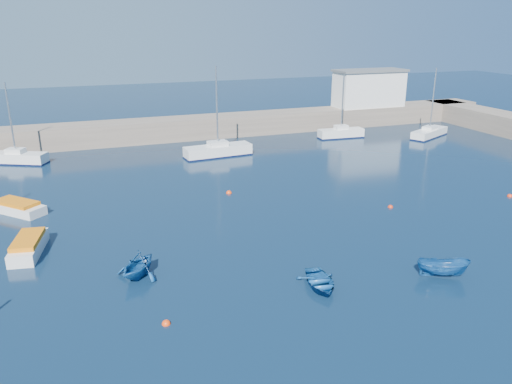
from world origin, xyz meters
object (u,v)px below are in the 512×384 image
object	(u,v)px
sailboat_8	(429,133)
dinghy_left	(138,265)
dinghy_right	(443,268)
harbor_office	(369,89)
sailboat_5	(16,157)
sailboat_6	(218,150)
motorboat_2	(17,207)
motorboat_1	(29,246)
sailboat_7	(341,133)
dinghy_center	(320,282)

from	to	relation	value
sailboat_8	dinghy_left	size ratio (longest dim) A/B	2.96
dinghy_right	harbor_office	bearing A→B (deg)	-0.05
harbor_office	sailboat_5	xyz separation A→B (m)	(-46.86, -6.01, -4.45)
harbor_office	sailboat_6	size ratio (longest dim) A/B	1.01
sailboat_5	sailboat_8	distance (m)	49.93
sailboat_5	harbor_office	bearing A→B (deg)	-55.89
harbor_office	dinghy_right	size ratio (longest dim) A/B	3.31
sailboat_6	motorboat_2	size ratio (longest dim) A/B	2.14
motorboat_1	sailboat_7	bearing A→B (deg)	43.08
sailboat_8	motorboat_2	xyz separation A→B (m)	(-48.53, -11.43, -0.11)
sailboat_7	dinghy_center	distance (m)	39.50
sailboat_6	sailboat_7	distance (m)	18.01
sailboat_5	dinghy_center	size ratio (longest dim) A/B	2.72
sailboat_5	motorboat_2	xyz separation A→B (m)	(1.19, -15.97, -0.18)
sailboat_5	motorboat_2	distance (m)	16.02
motorboat_1	motorboat_2	distance (m)	8.34
sailboat_5	dinghy_left	bearing A→B (deg)	-136.97
sailboat_6	dinghy_center	size ratio (longest dim) A/B	3.17
motorboat_1	dinghy_right	bearing A→B (deg)	-17.15
sailboat_6	dinghy_left	distance (m)	28.22
dinghy_center	dinghy_right	bearing A→B (deg)	-1.99
sailboat_6	sailboat_7	world-z (taller)	sailboat_6
dinghy_center	sailboat_6	bearing A→B (deg)	93.69
sailboat_7	sailboat_8	size ratio (longest dim) A/B	0.90
motorboat_1	motorboat_2	bearing A→B (deg)	109.19
motorboat_1	dinghy_center	distance (m)	18.91
harbor_office	sailboat_5	bearing A→B (deg)	-172.69
dinghy_left	dinghy_right	distance (m)	17.91
dinghy_right	sailboat_5	bearing A→B (deg)	61.98
dinghy_center	sailboat_7	bearing A→B (deg)	67.80
sailboat_5	dinghy_left	world-z (taller)	sailboat_5
sailboat_6	sailboat_8	world-z (taller)	sailboat_6
motorboat_2	dinghy_left	xyz separation A→B (m)	(7.53, -13.99, 0.33)
sailboat_5	sailboat_7	bearing A→B (deg)	-64.60
sailboat_8	dinghy_right	distance (m)	39.84
sailboat_7	dinghy_left	bearing A→B (deg)	138.19
sailboat_7	motorboat_1	world-z (taller)	sailboat_7
sailboat_6	dinghy_center	world-z (taller)	sailboat_6
sailboat_6	motorboat_2	distance (m)	22.83
sailboat_6	sailboat_8	size ratio (longest dim) A/B	1.12
harbor_office	sailboat_8	world-z (taller)	sailboat_8
dinghy_left	dinghy_right	xyz separation A→B (m)	(16.79, -6.21, -0.21)
sailboat_8	harbor_office	bearing A→B (deg)	-11.27
harbor_office	motorboat_1	bearing A→B (deg)	-145.74
motorboat_1	sailboat_6	bearing A→B (deg)	57.12
sailboat_5	sailboat_7	world-z (taller)	sailboat_5
dinghy_left	dinghy_right	world-z (taller)	dinghy_left
sailboat_5	dinghy_left	xyz separation A→B (m)	(8.72, -29.96, 0.14)
sailboat_7	dinghy_center	xyz separation A→B (m)	(-20.42, -33.81, -0.33)
motorboat_2	dinghy_center	xyz separation A→B (m)	(16.99, -18.79, -0.14)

